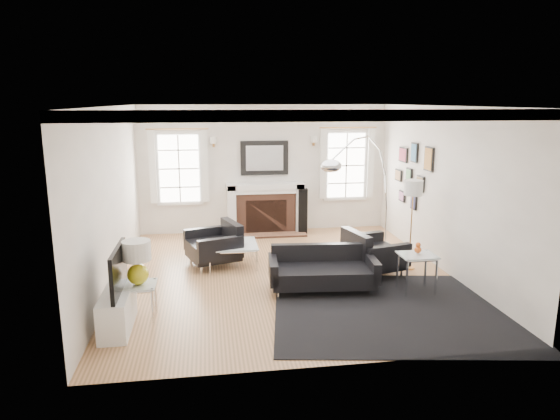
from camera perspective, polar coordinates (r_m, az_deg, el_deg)
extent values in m
plane|color=olive|center=(8.51, 0.60, -7.41)|extent=(6.00, 6.00, 0.00)
cube|color=white|center=(11.08, -1.80, 4.71)|extent=(5.50, 0.04, 2.80)
cube|color=white|center=(5.28, 5.71, -4.03)|extent=(5.50, 0.04, 2.80)
cube|color=white|center=(8.18, -18.77, 1.28)|extent=(0.04, 6.00, 2.80)
cube|color=white|center=(8.98, 18.24, 2.27)|extent=(0.04, 6.00, 2.80)
cube|color=white|center=(8.00, 0.65, 11.80)|extent=(5.50, 6.00, 0.02)
cube|color=white|center=(8.00, 0.64, 11.37)|extent=(5.50, 6.00, 0.12)
cube|color=white|center=(10.97, -5.55, 0.07)|extent=(0.18, 0.38, 1.10)
cube|color=white|center=(11.14, 2.18, 0.31)|extent=(0.18, 0.38, 1.10)
cube|color=white|center=(10.93, -1.67, 2.75)|extent=(1.70, 0.38, 0.12)
cube|color=white|center=(10.95, -1.67, 2.24)|extent=(1.50, 0.34, 0.10)
cube|color=brown|center=(11.07, -1.66, -0.29)|extent=(1.30, 0.30, 0.90)
cube|color=black|center=(10.99, -1.60, -0.76)|extent=(0.90, 0.10, 0.76)
cube|color=brown|center=(10.91, -1.48, -2.81)|extent=(1.70, 0.50, 0.04)
cube|color=black|center=(11.01, -1.79, 5.97)|extent=(1.05, 0.06, 0.75)
cube|color=white|center=(10.97, -1.77, 5.95)|extent=(0.82, 0.02, 0.55)
cube|color=white|center=(10.99, -11.45, 4.67)|extent=(1.00, 0.05, 1.60)
cube|color=white|center=(10.96, -11.45, 4.65)|extent=(0.84, 0.02, 1.44)
cube|color=white|center=(10.92, -14.37, 4.75)|extent=(0.14, 0.05, 1.55)
cube|color=white|center=(10.86, -8.58, 4.96)|extent=(0.14, 0.05, 1.55)
cube|color=white|center=(11.40, 7.53, 5.08)|extent=(1.00, 0.05, 1.60)
cube|color=white|center=(11.37, 7.57, 5.06)|extent=(0.84, 0.02, 1.44)
cube|color=white|center=(11.16, 4.95, 5.24)|extent=(0.14, 0.05, 1.55)
cube|color=white|center=(11.46, 10.33, 5.28)|extent=(0.14, 0.05, 1.55)
cube|color=black|center=(9.44, 16.65, 5.60)|extent=(0.03, 0.34, 0.44)
cube|color=#B57430|center=(9.43, 16.55, 5.60)|extent=(0.01, 0.29, 0.39)
cube|color=black|center=(10.03, 15.11, 6.35)|extent=(0.03, 0.28, 0.38)
cube|color=teal|center=(10.02, 15.02, 6.35)|extent=(0.01, 0.23, 0.33)
cube|color=black|center=(10.54, 13.90, 6.15)|extent=(0.03, 0.40, 0.30)
cube|color=#A63348|center=(10.53, 13.81, 6.15)|extent=(0.01, 0.35, 0.25)
cube|color=black|center=(9.78, 15.74, 2.92)|extent=(0.03, 0.30, 0.30)
cube|color=olive|center=(9.77, 15.64, 2.92)|extent=(0.01, 0.25, 0.25)
cube|color=black|center=(10.27, 14.52, 3.71)|extent=(0.03, 0.26, 0.34)
cube|color=#579157|center=(10.26, 14.42, 3.70)|extent=(0.01, 0.21, 0.29)
cube|color=black|center=(10.78, 13.38, 3.89)|extent=(0.03, 0.32, 0.24)
cube|color=#9E6F44|center=(10.77, 13.29, 3.89)|extent=(0.01, 0.27, 0.19)
cube|color=black|center=(10.07, 15.03, 0.91)|extent=(0.03, 0.24, 0.30)
cube|color=navy|center=(10.07, 14.94, 0.91)|extent=(0.01, 0.19, 0.25)
cube|color=black|center=(10.62, 13.77, 1.56)|extent=(0.03, 0.28, 0.22)
cube|color=#A8628E|center=(10.61, 13.68, 1.55)|extent=(0.01, 0.23, 0.17)
cube|color=white|center=(6.85, -18.09, -10.88)|extent=(0.35, 1.00, 0.50)
cube|color=black|center=(6.65, -17.99, -6.52)|extent=(0.05, 1.00, 0.58)
cube|color=black|center=(7.33, 12.95, -11.06)|extent=(3.74, 3.27, 0.01)
cube|color=black|center=(7.81, 4.90, -7.42)|extent=(1.63, 0.87, 0.26)
cube|color=black|center=(8.05, 4.58, -5.34)|extent=(1.57, 0.25, 0.44)
cube|color=black|center=(7.70, -0.78, -6.83)|extent=(0.18, 0.75, 0.33)
cube|color=black|center=(7.92, 10.45, -6.50)|extent=(0.18, 0.75, 0.33)
cube|color=black|center=(8.99, -7.65, -4.52)|extent=(1.02, 1.02, 0.30)
cube|color=black|center=(9.04, -5.50, -2.89)|extent=(0.39, 0.82, 0.51)
cube|color=black|center=(9.33, -8.48, -3.14)|extent=(0.81, 0.37, 0.39)
cube|color=black|center=(8.58, -6.80, -4.46)|extent=(0.81, 0.37, 0.39)
cube|color=black|center=(8.65, 10.74, -5.31)|extent=(0.99, 0.99, 0.31)
cube|color=black|center=(8.39, 8.68, -4.17)|extent=(0.33, 0.83, 0.51)
cube|color=black|center=(8.29, 12.30, -5.28)|extent=(0.82, 0.31, 0.39)
cube|color=black|center=(8.94, 9.36, -3.84)|extent=(0.82, 0.31, 0.39)
cube|color=silver|center=(8.93, -5.52, -3.93)|extent=(0.88, 0.88, 0.02)
cylinder|color=silver|center=(8.60, -8.03, -5.95)|extent=(0.04, 0.04, 0.39)
cylinder|color=silver|center=(8.63, -2.69, -5.75)|extent=(0.04, 0.04, 0.39)
cylinder|color=silver|center=(9.36, -8.08, -4.41)|extent=(0.04, 0.04, 0.39)
cylinder|color=silver|center=(9.39, -3.18, -4.24)|extent=(0.04, 0.04, 0.39)
cube|color=silver|center=(6.95, -15.85, -8.25)|extent=(0.46, 0.46, 0.02)
cylinder|color=silver|center=(6.89, -17.50, -10.69)|extent=(0.04, 0.04, 0.50)
cylinder|color=silver|center=(6.84, -14.33, -10.67)|extent=(0.04, 0.04, 0.50)
cylinder|color=silver|center=(7.23, -17.04, -9.53)|extent=(0.04, 0.04, 0.50)
cylinder|color=silver|center=(7.18, -14.03, -9.50)|extent=(0.04, 0.04, 0.50)
cube|color=silver|center=(7.89, 15.44, -4.99)|extent=(0.54, 0.46, 0.02)
cylinder|color=silver|center=(7.73, 14.29, -7.55)|extent=(0.04, 0.04, 0.60)
cylinder|color=silver|center=(7.91, 17.42, -7.27)|extent=(0.04, 0.04, 0.60)
cylinder|color=silver|center=(8.05, 13.27, -6.67)|extent=(0.04, 0.04, 0.60)
cylinder|color=silver|center=(8.23, 16.29, -6.42)|extent=(0.04, 0.04, 0.60)
sphere|color=gold|center=(6.90, -15.92, -7.08)|extent=(0.28, 0.28, 0.28)
cylinder|color=gold|center=(6.85, -15.99, -5.97)|extent=(0.04, 0.04, 0.11)
cylinder|color=white|center=(6.80, -16.08, -4.47)|extent=(0.37, 0.37, 0.26)
sphere|color=#D6581B|center=(7.86, 15.48, -4.41)|extent=(0.11, 0.11, 0.11)
sphere|color=#D6581B|center=(7.84, 15.51, -3.87)|extent=(0.08, 0.08, 0.08)
cube|color=silver|center=(9.75, 11.87, -4.46)|extent=(0.25, 0.40, 0.20)
ellipsoid|color=silver|center=(7.85, 5.85, 5.04)|extent=(0.34, 0.34, 0.20)
cylinder|color=#C68A44|center=(9.10, 14.50, -6.39)|extent=(0.20, 0.20, 0.03)
cylinder|color=#C68A44|center=(8.91, 14.73, -2.24)|extent=(0.02, 0.02, 1.39)
cylinder|color=white|center=(8.75, 15.00, 2.49)|extent=(0.32, 0.32, 0.26)
cube|color=black|center=(11.02, 2.61, -0.11)|extent=(0.22, 0.22, 1.00)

